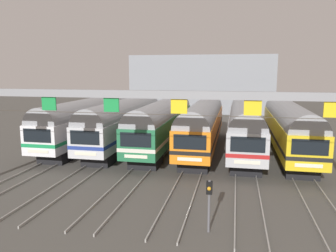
{
  "coord_description": "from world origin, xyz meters",
  "views": [
    {
      "loc": [
        4.96,
        -31.25,
        7.52
      ],
      "look_at": [
        -0.64,
        -3.88,
        2.9
      ],
      "focal_mm": 35.64,
      "sensor_mm": 36.0,
      "label": 1
    }
  ],
  "objects": [
    {
      "name": "ground_plane",
      "position": [
        0.0,
        0.0,
        0.0
      ],
      "size": [
        160.0,
        160.0,
        0.0
      ],
      "primitive_type": "plane",
      "color": "#4C4944"
    },
    {
      "name": "track_bed",
      "position": [
        -0.0,
        17.0,
        0.07
      ],
      "size": [
        20.92,
        70.0,
        0.15
      ],
      "color": "gray",
      "rests_on": "ground"
    },
    {
      "name": "commuter_train_white",
      "position": [
        -9.71,
        -0.0,
        2.69
      ],
      "size": [
        2.88,
        18.06,
        5.05
      ],
      "color": "white",
      "rests_on": "ground"
    },
    {
      "name": "commuter_train_silver",
      "position": [
        -5.82,
        -0.0,
        2.69
      ],
      "size": [
        2.88,
        18.06,
        5.05
      ],
      "color": "silver",
      "rests_on": "ground"
    },
    {
      "name": "commuter_train_green",
      "position": [
        -1.94,
        -0.01,
        2.69
      ],
      "size": [
        2.88,
        18.06,
        4.77
      ],
      "color": "#236B42",
      "rests_on": "ground"
    },
    {
      "name": "commuter_train_orange",
      "position": [
        1.94,
        -0.0,
        2.69
      ],
      "size": [
        2.88,
        18.06,
        5.05
      ],
      "color": "orange",
      "rests_on": "ground"
    },
    {
      "name": "commuter_train_stainless",
      "position": [
        5.82,
        -0.0,
        2.69
      ],
      "size": [
        2.88,
        18.06,
        5.05
      ],
      "color": "#B2B5BA",
      "rests_on": "ground"
    },
    {
      "name": "commuter_train_yellow",
      "position": [
        9.71,
        -0.0,
        2.69
      ],
      "size": [
        2.88,
        18.06,
        5.05
      ],
      "color": "gold",
      "rests_on": "ground"
    },
    {
      "name": "catenary_gantry",
      "position": [
        0.0,
        -13.5,
        5.33
      ],
      "size": [
        24.65,
        0.44,
        6.97
      ],
      "color": "gray",
      "rests_on": "ground"
    },
    {
      "name": "yard_signal_mast",
      "position": [
        3.88,
        -16.44,
        1.78
      ],
      "size": [
        0.28,
        0.35,
        2.54
      ],
      "color": "#59595E",
      "rests_on": "ground"
    },
    {
      "name": "maintenance_building",
      "position": [
        -1.31,
        32.01,
        5.16
      ],
      "size": [
        25.67,
        10.0,
        10.31
      ],
      "primitive_type": "cube",
      "color": "gray",
      "rests_on": "ground"
    }
  ]
}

